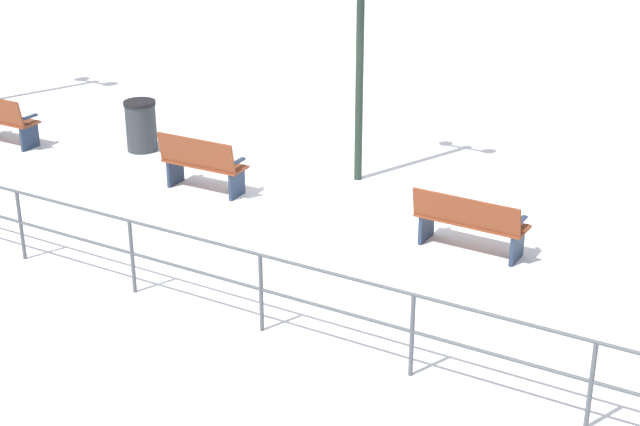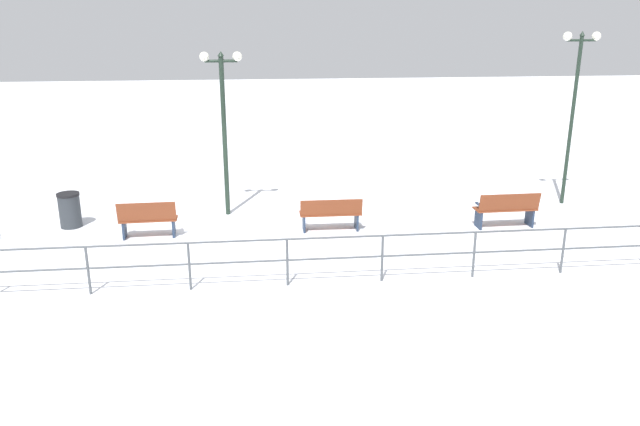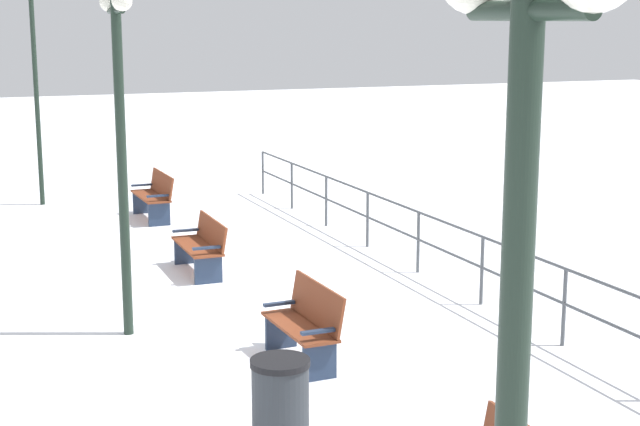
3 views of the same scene
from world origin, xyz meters
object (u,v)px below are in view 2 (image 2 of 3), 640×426
Objects in this scene: lamppost_near at (576,89)px; bench_third at (148,219)px; lamppost_middle at (223,109)px; trash_bin at (70,210)px; bench_nearest at (506,209)px; bench_second at (331,213)px.

bench_third is at bearing 98.59° from lamppost_near.
lamppost_near is at bearing -90.00° from lamppost_middle.
bench_nearest is at bearing -96.61° from trash_bin.
bench_second is (0.24, 4.42, -0.04)m from bench_nearest.
trash_bin is at bearing 61.32° from bench_third.
bench_nearest is 4.42m from bench_second.
trash_bin is (1.03, 6.50, -0.01)m from bench_second.
lamppost_near reaches higher than bench_third.
trash_bin is (-0.64, 13.40, -2.78)m from lamppost_near.
lamppost_near is (1.67, -6.89, 2.77)m from bench_second.
bench_third is 1.56× the size of trash_bin.
bench_third is at bearing 87.66° from bench_nearest.
bench_third reaches higher than bench_nearest.
bench_nearest is 1.77× the size of trash_bin.
trash_bin is (-0.64, 3.92, -2.38)m from lamppost_middle.
bench_third reaches higher than bench_second.
bench_nearest is 0.33× the size of lamppost_near.
bench_second is 4.41m from bench_third.
lamppost_near is at bearing -53.40° from bench_nearest.
bench_second is at bearing 85.91° from bench_nearest.
lamppost_near is (1.71, -11.31, 2.75)m from bench_third.
bench_nearest reaches higher than trash_bin.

